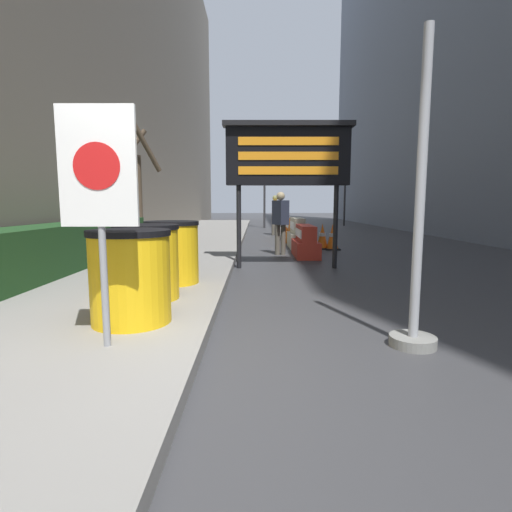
# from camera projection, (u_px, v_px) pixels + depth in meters

# --- Properties ---
(ground_plane) EXTENTS (120.00, 120.00, 0.00)m
(ground_plane) POSITION_uv_depth(u_px,v_px,m) (198.00, 369.00, 3.31)
(ground_plane) COLOR #38383A
(hedge_strip) EXTENTS (0.90, 7.00, 0.85)m
(hedge_strip) POSITION_uv_depth(u_px,v_px,m) (72.00, 244.00, 7.96)
(hedge_strip) COLOR #1E421E
(hedge_strip) RESTS_ON sidewalk_left
(bare_tree) EXTENTS (1.88, 1.83, 3.83)m
(bare_tree) POSITION_uv_depth(u_px,v_px,m) (133.00, 185.00, 12.26)
(bare_tree) COLOR #4C3D2D
(bare_tree) RESTS_ON sidewalk_left
(barrel_drum_foreground) EXTENTS (0.83, 0.83, 0.96)m
(barrel_drum_foreground) POSITION_uv_depth(u_px,v_px,m) (130.00, 276.00, 4.08)
(barrel_drum_foreground) COLOR yellow
(barrel_drum_foreground) RESTS_ON sidewalk_left
(barrel_drum_middle) EXTENTS (0.83, 0.83, 0.96)m
(barrel_drum_middle) POSITION_uv_depth(u_px,v_px,m) (146.00, 262.00, 5.12)
(barrel_drum_middle) COLOR yellow
(barrel_drum_middle) RESTS_ON sidewalk_left
(barrel_drum_back) EXTENTS (0.83, 0.83, 0.96)m
(barrel_drum_back) POSITION_uv_depth(u_px,v_px,m) (172.00, 252.00, 6.15)
(barrel_drum_back) COLOR yellow
(barrel_drum_back) RESTS_ON sidewalk_left
(warning_sign) EXTENTS (0.64, 0.08, 2.01)m
(warning_sign) POSITION_uv_depth(u_px,v_px,m) (98.00, 183.00, 3.26)
(warning_sign) COLOR gray
(warning_sign) RESTS_ON sidewalk_left
(message_board) EXTENTS (2.68, 0.36, 3.02)m
(message_board) POSITION_uv_depth(u_px,v_px,m) (287.00, 156.00, 8.24)
(message_board) COLOR black
(message_board) RESTS_ON ground_plane
(jersey_barrier_red_striped) EXTENTS (0.59, 1.64, 0.82)m
(jersey_barrier_red_striped) POSITION_uv_depth(u_px,v_px,m) (305.00, 243.00, 10.42)
(jersey_barrier_red_striped) COLOR red
(jersey_barrier_red_striped) RESTS_ON ground_plane
(jersey_barrier_cream) EXTENTS (0.51, 1.70, 0.94)m
(jersey_barrier_cream) POSITION_uv_depth(u_px,v_px,m) (297.00, 235.00, 12.52)
(jersey_barrier_cream) COLOR beige
(jersey_barrier_cream) RESTS_ON ground_plane
(jersey_barrier_orange_near) EXTENTS (0.50, 1.69, 0.83)m
(jersey_barrier_orange_near) POSITION_uv_depth(u_px,v_px,m) (290.00, 231.00, 14.71)
(jersey_barrier_orange_near) COLOR orange
(jersey_barrier_orange_near) RESTS_ON ground_plane
(jersey_barrier_white) EXTENTS (0.64, 2.06, 0.84)m
(jersey_barrier_white) POSITION_uv_depth(u_px,v_px,m) (286.00, 228.00, 17.03)
(jersey_barrier_white) COLOR silver
(jersey_barrier_white) RESTS_ON ground_plane
(traffic_cone_near) EXTENTS (0.39, 0.39, 0.69)m
(traffic_cone_near) POSITION_uv_depth(u_px,v_px,m) (298.00, 236.00, 12.72)
(traffic_cone_near) COLOR black
(traffic_cone_near) RESTS_ON ground_plane
(traffic_cone_mid) EXTENTS (0.43, 0.43, 0.77)m
(traffic_cone_mid) POSITION_uv_depth(u_px,v_px,m) (322.00, 237.00, 12.18)
(traffic_cone_mid) COLOR black
(traffic_cone_mid) RESTS_ON ground_plane
(traffic_cone_far) EXTENTS (0.44, 0.44, 0.78)m
(traffic_cone_far) POSITION_uv_depth(u_px,v_px,m) (332.00, 237.00, 11.96)
(traffic_cone_far) COLOR black
(traffic_cone_far) RESTS_ON ground_plane
(traffic_light_near_curb) EXTENTS (0.28, 0.45, 4.03)m
(traffic_light_near_curb) POSITION_uv_depth(u_px,v_px,m) (264.00, 177.00, 22.73)
(traffic_light_near_curb) COLOR #2D2D30
(traffic_light_near_curb) RESTS_ON ground_plane
(traffic_light_far_side) EXTENTS (0.28, 0.45, 4.56)m
(traffic_light_far_side) POSITION_uv_depth(u_px,v_px,m) (345.00, 174.00, 25.03)
(traffic_light_far_side) COLOR #2D2D30
(traffic_light_far_side) RESTS_ON ground_plane
(pedestrian_worker) EXTENTS (0.45, 0.52, 1.69)m
(pedestrian_worker) POSITION_uv_depth(u_px,v_px,m) (280.00, 218.00, 10.71)
(pedestrian_worker) COLOR #514C42
(pedestrian_worker) RESTS_ON ground_plane
(pedestrian_passerby) EXTENTS (0.30, 0.47, 1.75)m
(pedestrian_passerby) POSITION_uv_depth(u_px,v_px,m) (274.00, 212.00, 17.58)
(pedestrian_passerby) COLOR #514C42
(pedestrian_passerby) RESTS_ON ground_plane
(steel_pole_right) EXTENTS (0.44, 0.44, 2.93)m
(steel_pole_right) POSITION_uv_depth(u_px,v_px,m) (416.00, 259.00, 3.73)
(steel_pole_right) COLOR gray
(steel_pole_right) RESTS_ON ground_plane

